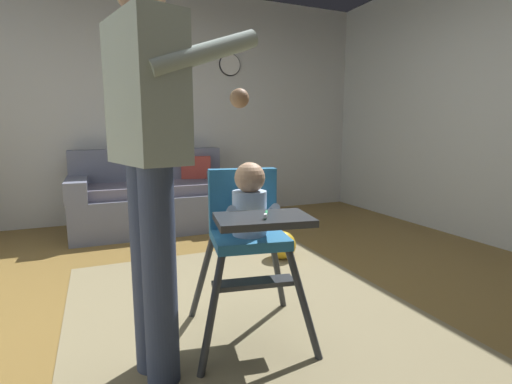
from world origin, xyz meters
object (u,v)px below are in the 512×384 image
Objects in this scene: high_chair at (249,220)px; wall_clock at (230,65)px; couch at (153,198)px; toy_ball at (282,245)px; adult_standing at (150,159)px.

wall_clock is (0.93, 2.96, 1.26)m from high_chair.
couch is at bearing -167.39° from high_chair.
toy_ball is (0.71, 1.02, -0.51)m from high_chair.
adult_standing is (-0.34, -2.61, 0.62)m from couch.
adult_standing reaches higher than high_chair.
adult_standing is 6.05× the size of wall_clock.
couch is at bearing 119.96° from toy_ball.
wall_clock is (1.42, 3.09, 0.93)m from adult_standing.
wall_clock reaches higher than couch.
high_chair is 3.35m from wall_clock.
couch is 1.81× the size of high_chair.
couch is 1.94m from wall_clock.
high_chair is 1.34m from toy_ball.
high_chair is 0.55× the size of adult_standing.
wall_clock is at bearing 171.92° from high_chair.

